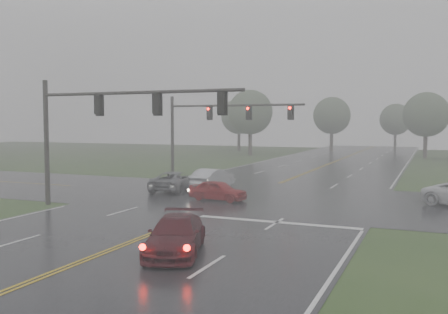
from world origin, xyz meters
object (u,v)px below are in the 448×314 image
at_px(signal_gantry_far, 210,121).
at_px(signal_gantry_near, 100,118).
at_px(sedan_silver, 212,189).
at_px(car_grey, 175,191).
at_px(sedan_red, 218,201).
at_px(sedan_maroon, 176,253).

bearing_deg(signal_gantry_far, signal_gantry_near, -89.18).
relative_size(sedan_silver, car_grey, 0.89).
bearing_deg(sedan_red, sedan_silver, 33.20).
xyz_separation_m(car_grey, signal_gantry_near, (-0.39, -8.35, 5.35)).
bearing_deg(car_grey, sedan_red, 142.48).
height_order(sedan_red, car_grey, car_grey).
distance_m(sedan_red, signal_gantry_far, 12.83).
distance_m(sedan_silver, signal_gantry_far, 7.85).
bearing_deg(signal_gantry_near, signal_gantry_far, 90.82).
relative_size(sedan_maroon, sedan_red, 1.27).
height_order(sedan_red, signal_gantry_far, signal_gantry_far).
distance_m(car_grey, signal_gantry_near, 9.92).
height_order(sedan_silver, signal_gantry_far, signal_gantry_far).
xyz_separation_m(sedan_maroon, signal_gantry_near, (-8.81, 7.12, 5.35)).
height_order(sedan_red, signal_gantry_near, signal_gantry_near).
xyz_separation_m(sedan_silver, signal_gantry_near, (-2.36, -10.66, 5.35)).
relative_size(sedan_maroon, car_grey, 0.93).
xyz_separation_m(sedan_silver, car_grey, (-1.96, -2.30, 0.00)).
relative_size(sedan_maroon, signal_gantry_far, 0.39).
bearing_deg(sedan_maroon, signal_gantry_far, 92.37).
bearing_deg(sedan_silver, car_grey, 53.60).
relative_size(sedan_red, signal_gantry_far, 0.31).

